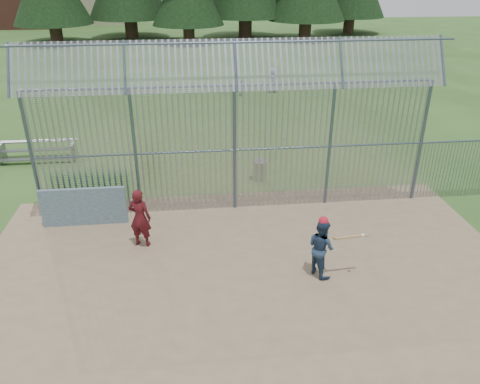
{
  "coord_description": "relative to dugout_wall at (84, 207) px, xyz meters",
  "views": [
    {
      "loc": [
        -1.32,
        -9.88,
        7.17
      ],
      "look_at": [
        0.0,
        2.0,
        1.3
      ],
      "focal_mm": 35.0,
      "sensor_mm": 36.0,
      "label": 1
    }
  ],
  "objects": [
    {
      "name": "dugout_wall",
      "position": [
        0.0,
        0.0,
        0.0
      ],
      "size": [
        2.5,
        0.12,
        1.2
      ],
      "primitive_type": "cube",
      "color": "#38566B",
      "rests_on": "dirt_infield"
    },
    {
      "name": "bg_kid_seated",
      "position": [
        6.41,
        14.66,
        -0.13
      ],
      "size": [
        0.61,
        0.53,
        0.99
      ],
      "primitive_type": "imported",
      "rotation": [
        0.0,
        0.0,
        2.54
      ],
      "color": "slate",
      "rests_on": "ground"
    },
    {
      "name": "backstop_fence",
      "position": [
        6.41,
        0.53,
        1.74
      ],
      "size": [
        20.09,
        0.81,
        5.3
      ],
      "color": "#47566B",
      "rests_on": "ground"
    },
    {
      "name": "trash_can",
      "position": [
        5.72,
        2.7,
        -0.24
      ],
      "size": [
        0.56,
        0.56,
        0.82
      ],
      "color": "gray",
      "rests_on": "ground"
    },
    {
      "name": "bleacher",
      "position": [
        -2.84,
        5.51,
        -0.21
      ],
      "size": [
        3.0,
        0.95,
        0.72
      ],
      "color": "slate",
      "rests_on": "ground"
    },
    {
      "name": "ground",
      "position": [
        4.6,
        -2.9,
        -0.62
      ],
      "size": [
        120.0,
        120.0,
        0.0
      ],
      "primitive_type": "plane",
      "color": "#2D511E",
      "rests_on": "ground"
    },
    {
      "name": "batting_gear",
      "position": [
        6.55,
        -3.25,
        0.82
      ],
      "size": [
        1.25,
        0.44,
        0.56
      ],
      "color": "red",
      "rests_on": "ground"
    },
    {
      "name": "onlooker",
      "position": [
        1.78,
        -1.34,
        0.26
      ],
      "size": [
        0.72,
        0.58,
        1.72
      ],
      "primitive_type": "imported",
      "rotation": [
        0.0,
        0.0,
        2.83
      ],
      "color": "maroon",
      "rests_on": "dirt_infield"
    },
    {
      "name": "dirt_infield",
      "position": [
        4.6,
        -3.4,
        -0.61
      ],
      "size": [
        14.0,
        10.0,
        0.02
      ],
      "primitive_type": "cube",
      "color": "#756047",
      "rests_on": "ground"
    },
    {
      "name": "bg_kid_standing",
      "position": [
        8.42,
        15.34,
        0.13
      ],
      "size": [
        0.87,
        0.81,
        1.5
      ],
      "primitive_type": "imported",
      "rotation": [
        0.0,
        0.0,
        3.75
      ],
      "color": "slate",
      "rests_on": "ground"
    },
    {
      "name": "batter",
      "position": [
        6.38,
        -3.21,
        0.17
      ],
      "size": [
        0.84,
        0.92,
        1.54
      ],
      "primitive_type": "imported",
      "rotation": [
        0.0,
        0.0,
        2.0
      ],
      "color": "navy",
      "rests_on": "dirt_infield"
    }
  ]
}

